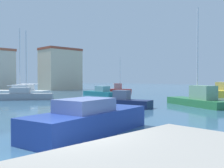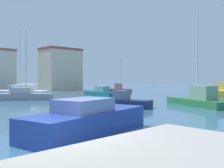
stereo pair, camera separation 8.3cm
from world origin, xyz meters
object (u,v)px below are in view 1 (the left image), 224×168
object	(u,v)px
sailboat_white_far_left	(21,92)
motorboat_teal_distant_north	(100,92)
motorboat_yellow_mid_harbor	(224,91)
sailboat_grey_outer_mooring	(25,95)
sailboat_red_center_channel	(119,89)
motorboat_navy_inner_mooring	(123,102)
motorboat_blue_distant_east	(89,120)
sailboat_green_near_pier	(199,99)

from	to	relation	value
sailboat_white_far_left	motorboat_teal_distant_north	bearing A→B (deg)	-38.46
motorboat_teal_distant_north	motorboat_yellow_mid_harbor	xyz separation A→B (m)	(11.34, -12.77, 0.23)
sailboat_grey_outer_mooring	sailboat_white_far_left	bearing A→B (deg)	69.54
sailboat_red_center_channel	motorboat_navy_inner_mooring	xyz separation A→B (m)	(-17.69, -17.42, -0.14)
sailboat_white_far_left	sailboat_red_center_channel	world-z (taller)	sailboat_white_far_left
motorboat_navy_inner_mooring	motorboat_blue_distant_east	xyz separation A→B (m)	(-8.61, -6.11, 0.16)
motorboat_teal_distant_north	motorboat_blue_distant_east	distance (m)	25.11
sailboat_white_far_left	sailboat_red_center_channel	xyz separation A→B (m)	(17.81, -1.70, 0.01)
motorboat_teal_distant_north	sailboat_white_far_left	bearing A→B (deg)	141.54
motorboat_yellow_mid_harbor	motorboat_navy_inner_mooring	size ratio (longest dim) A/B	1.47
motorboat_teal_distant_north	motorboat_blue_distant_east	world-z (taller)	motorboat_blue_distant_east
sailboat_green_near_pier	motorboat_navy_inner_mooring	bearing A→B (deg)	142.45
sailboat_red_center_channel	sailboat_grey_outer_mooring	xyz separation A→B (m)	(-20.10, -4.44, -0.04)
sailboat_green_near_pier	motorboat_teal_distant_north	size ratio (longest dim) A/B	1.41
sailboat_red_center_channel	motorboat_blue_distant_east	world-z (taller)	sailboat_red_center_channel
sailboat_red_center_channel	sailboat_white_far_left	bearing A→B (deg)	174.55
sailboat_white_far_left	motorboat_navy_inner_mooring	world-z (taller)	sailboat_white_far_left
sailboat_white_far_left	sailboat_red_center_channel	bearing A→B (deg)	-5.45
sailboat_red_center_channel	motorboat_navy_inner_mooring	bearing A→B (deg)	-135.44
sailboat_red_center_channel	motorboat_blue_distant_east	xyz separation A→B (m)	(-26.30, -23.53, 0.03)
motorboat_teal_distant_north	motorboat_yellow_mid_harbor	size ratio (longest dim) A/B	0.82
motorboat_yellow_mid_harbor	sailboat_red_center_channel	bearing A→B (deg)	96.71
sailboat_green_near_pier	motorboat_yellow_mid_harbor	distance (m)	14.91
sailboat_white_far_left	sailboat_green_near_pier	world-z (taller)	sailboat_white_far_left
sailboat_white_far_left	motorboat_blue_distant_east	xyz separation A→B (m)	(-8.49, -25.23, 0.04)
sailboat_red_center_channel	sailboat_green_near_pier	bearing A→B (deg)	-119.86
sailboat_green_near_pier	motorboat_blue_distant_east	world-z (taller)	sailboat_green_near_pier
motorboat_teal_distant_north	motorboat_yellow_mid_harbor	bearing A→B (deg)	-48.40
sailboat_red_center_channel	motorboat_blue_distant_east	size ratio (longest dim) A/B	0.95
sailboat_green_near_pier	sailboat_red_center_channel	xyz separation A→B (m)	(12.35, 21.52, -0.04)
sailboat_green_near_pier	motorboat_blue_distant_east	size ratio (longest dim) A/B	1.30
motorboat_teal_distant_north	motorboat_yellow_mid_harbor	distance (m)	17.08
sailboat_grey_outer_mooring	sailboat_green_near_pier	bearing A→B (deg)	-65.61
motorboat_teal_distant_north	sailboat_grey_outer_mooring	xyz separation A→B (m)	(-10.87, 0.67, 0.08)
motorboat_teal_distant_north	motorboat_navy_inner_mooring	distance (m)	14.94
sailboat_white_far_left	motorboat_yellow_mid_harbor	bearing A→B (deg)	-44.52
motorboat_blue_distant_east	sailboat_white_far_left	bearing A→B (deg)	71.39
motorboat_yellow_mid_harbor	motorboat_blue_distant_east	distance (m)	28.96
sailboat_white_far_left	motorboat_navy_inner_mooring	xyz separation A→B (m)	(0.12, -19.12, -0.13)
sailboat_white_far_left	motorboat_teal_distant_north	xyz separation A→B (m)	(8.58, -6.81, -0.11)
sailboat_green_near_pier	motorboat_yellow_mid_harbor	world-z (taller)	sailboat_green_near_pier
sailboat_green_near_pier	motorboat_teal_distant_north	bearing A→B (deg)	79.23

